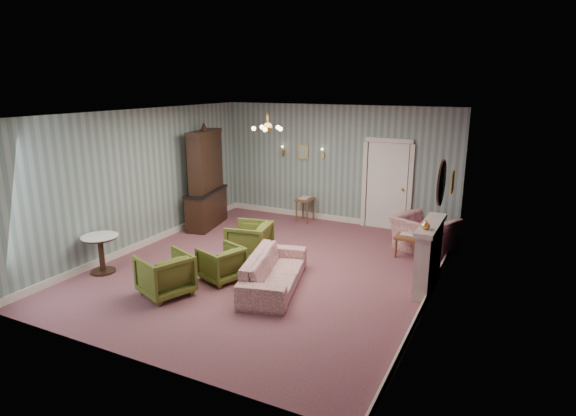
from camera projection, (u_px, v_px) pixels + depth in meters
The scene contains 27 objects.
floor at pixel (269, 267), 9.05m from camera, with size 7.00×7.00×0.00m, color #854D57.
ceiling at pixel (268, 113), 8.30m from camera, with size 7.00×7.00×0.00m, color white.
wall_back at pixel (336, 164), 11.70m from camera, with size 6.00×6.00×0.00m, color slate.
wall_front at pixel (128, 253), 5.64m from camera, with size 6.00×6.00×0.00m, color slate.
wall_left at pixel (143, 179), 9.96m from camera, with size 7.00×7.00×0.00m, color slate.
wall_right at pixel (437, 213), 7.38m from camera, with size 7.00×7.00×0.00m, color slate.
wall_right_floral at pixel (436, 213), 7.39m from camera, with size 7.00×7.00×0.00m, color #A9547C.
door at pixel (387, 184), 11.20m from camera, with size 1.12×0.12×2.16m, color white, non-canonical shape.
olive_chair_a at pixel (165, 272), 7.79m from camera, with size 0.76×0.71×0.78m, color #586021.
olive_chair_b at pixel (221, 262), 8.39m from camera, with size 0.67×0.63×0.69m, color #586021.
olive_chair_c at pixel (249, 239), 9.44m from camera, with size 0.78×0.73×0.80m, color #586021.
sofa_chintz at pixel (274, 265), 8.07m from camera, with size 2.04×0.60×0.80m, color #963C51.
wingback_chair at pixel (425, 228), 9.78m from camera, with size 1.14×0.74×0.99m, color #963C51.
dresser at pixel (205, 176), 11.33m from camera, with size 0.51×1.48×2.47m, color black, non-canonical shape.
fireplace at pixel (429, 256), 8.01m from camera, with size 0.30×1.40×1.16m, color beige, non-canonical shape.
mantel_vase at pixel (426, 225), 7.51m from camera, with size 0.15×0.15×0.15m, color gold.
oval_mirror at pixel (441, 183), 7.64m from camera, with size 0.04×0.76×0.84m, color white, non-canonical shape.
framed_print at pixel (452, 183), 8.87m from camera, with size 0.04×0.34×0.42m, color gold, non-canonical shape.
coffee_table at pixel (410, 243), 9.73m from camera, with size 0.48×0.86×0.44m, color brown, non-canonical shape.
side_table_black at pixel (428, 247), 9.23m from camera, with size 0.40×0.40×0.60m, color black, non-canonical shape.
pedestal_table at pixel (101, 254), 8.72m from camera, with size 0.66×0.66×0.72m, color black, non-canonical shape.
nesting_table at pixel (305, 209), 11.98m from camera, with size 0.38×0.49×0.64m, color brown, non-canonical shape.
gilt_mirror_back at pixel (303, 152), 11.99m from camera, with size 0.28×0.06×0.36m, color gold, non-canonical shape.
sconce_left at pixel (283, 151), 12.21m from camera, with size 0.16×0.12×0.30m, color gold, non-canonical shape.
sconce_right at pixel (323, 154), 11.73m from camera, with size 0.16×0.12×0.30m, color gold, non-canonical shape.
chandelier at pixel (268, 128), 8.37m from camera, with size 0.56×0.56×0.36m, color gold, non-canonical shape.
burgundy_cushion at pixel (421, 231), 9.67m from camera, with size 0.38×0.10×0.38m, color maroon.
Camera 1 is at (4.08, -7.41, 3.42)m, focal length 29.56 mm.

